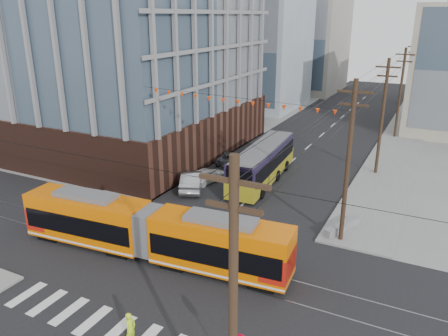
{
  "coord_description": "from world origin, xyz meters",
  "views": [
    {
      "loc": [
        13.39,
        -16.28,
        14.6
      ],
      "look_at": [
        0.94,
        8.28,
        4.94
      ],
      "focal_mm": 35.0,
      "sensor_mm": 36.0,
      "label": 1
    }
  ],
  "objects": [
    {
      "name": "parked_car_silver",
      "position": [
        -5.42,
        14.6,
        0.83
      ],
      "size": [
        3.71,
        5.32,
        1.66
      ],
      "primitive_type": "imported",
      "rotation": [
        0.0,
        0.0,
        3.57
      ],
      "color": "#95989C",
      "rests_on": "ground"
    },
    {
      "name": "ground",
      "position": [
        0.0,
        0.0,
        0.0
      ],
      "size": [
        160.0,
        160.0,
        0.0
      ],
      "primitive_type": "plane",
      "color": "slate"
    },
    {
      "name": "bg_bldg_nw_far",
      "position": [
        -14.0,
        72.0,
        10.0
      ],
      "size": [
        16.0,
        18.0,
        20.0
      ],
      "primitive_type": "cube",
      "color": "gray",
      "rests_on": "ground"
    },
    {
      "name": "bg_bldg_nw_near",
      "position": [
        -17.0,
        52.0,
        9.0
      ],
      "size": [
        18.0,
        16.0,
        18.0
      ],
      "primitive_type": "cube",
      "color": "#8C99A5",
      "rests_on": "ground"
    },
    {
      "name": "utility_pole_near",
      "position": [
        8.5,
        -6.0,
        5.5
      ],
      "size": [
        0.3,
        0.3,
        11.0
      ],
      "primitive_type": "cylinder",
      "color": "black",
      "rests_on": "ground"
    },
    {
      "name": "streetcar",
      "position": [
        -1.86,
        3.52,
        1.75
      ],
      "size": [
        18.27,
        4.03,
        3.49
      ],
      "primitive_type": null,
      "rotation": [
        0.0,
        0.0,
        0.08
      ],
      "color": "#D65D00",
      "rests_on": "ground"
    },
    {
      "name": "pedestrian",
      "position": [
        1.98,
        -3.38,
        0.83
      ],
      "size": [
        0.43,
        0.63,
        1.66
      ],
      "primitive_type": "imported",
      "rotation": [
        0.0,
        0.0,
        1.63
      ],
      "color": "#CCFF1D",
      "rests_on": "ground"
    },
    {
      "name": "jersey_barrier",
      "position": [
        8.3,
        12.31,
        0.36
      ],
      "size": [
        2.13,
        3.62,
        0.72
      ],
      "primitive_type": "cube",
      "rotation": [
        0.0,
        0.0,
        -0.4
      ],
      "color": "gray",
      "rests_on": "ground"
    },
    {
      "name": "city_bus",
      "position": [
        -0.64,
        19.29,
        1.73
      ],
      "size": [
        3.45,
        12.33,
        3.45
      ],
      "primitive_type": null,
      "rotation": [
        0.0,
        0.0,
        0.07
      ],
      "color": "#201733",
      "rests_on": "ground"
    },
    {
      "name": "utility_pole_far",
      "position": [
        8.5,
        56.0,
        5.5
      ],
      "size": [
        0.3,
        0.3,
        11.0
      ],
      "primitive_type": "cylinder",
      "color": "black",
      "rests_on": "ground"
    },
    {
      "name": "office_building",
      "position": [
        -22.0,
        23.0,
        14.3
      ],
      "size": [
        30.0,
        25.0,
        28.6
      ],
      "primitive_type": "cube",
      "color": "#381E16",
      "rests_on": "ground"
    },
    {
      "name": "parked_car_white",
      "position": [
        -5.08,
        16.64,
        0.63
      ],
      "size": [
        2.74,
        4.65,
        1.26
      ],
      "primitive_type": "imported",
      "rotation": [
        0.0,
        0.0,
        2.9
      ],
      "color": "silver",
      "rests_on": "ground"
    },
    {
      "name": "parked_car_grey",
      "position": [
        -5.63,
        22.62,
        0.58
      ],
      "size": [
        2.5,
        4.43,
        1.17
      ],
      "primitive_type": "imported",
      "rotation": [
        0.0,
        0.0,
        3.28
      ],
      "color": "#4D565D",
      "rests_on": "ground"
    }
  ]
}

